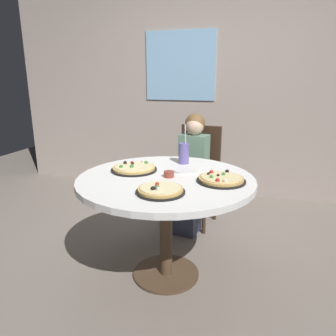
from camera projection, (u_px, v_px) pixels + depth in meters
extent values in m
plane|color=slate|center=(166.00, 274.00, 2.34)|extent=(8.00, 8.00, 0.00)
cube|color=#A8998E|center=(214.00, 73.00, 3.74)|extent=(5.20, 0.12, 2.90)
cube|color=#8CBFE5|center=(180.00, 66.00, 3.77)|extent=(0.84, 0.02, 0.80)
cylinder|color=white|center=(166.00, 180.00, 2.14)|extent=(1.19, 1.19, 0.04)
cylinder|color=#4C3826|center=(166.00, 229.00, 2.24)|extent=(0.09, 0.09, 0.69)
cylinder|color=#4C3826|center=(166.00, 273.00, 2.34)|extent=(0.48, 0.48, 0.02)
cube|color=#382619|center=(194.00, 182.00, 3.07)|extent=(0.45, 0.45, 0.04)
cube|color=#382619|center=(201.00, 152.00, 3.15)|extent=(0.40, 0.10, 0.52)
cylinder|color=#382619|center=(170.00, 207.00, 3.05)|extent=(0.04, 0.04, 0.41)
cylinder|color=#382619|center=(204.00, 213.00, 2.91)|extent=(0.04, 0.04, 0.41)
cylinder|color=#382619|center=(184.00, 195.00, 3.34)|extent=(0.04, 0.04, 0.41)
cylinder|color=#382619|center=(215.00, 200.00, 3.21)|extent=(0.04, 0.04, 0.41)
cube|color=#3F4766|center=(187.00, 207.00, 2.98)|extent=(0.28, 0.35, 0.45)
cube|color=slate|center=(194.00, 158.00, 2.98)|extent=(0.28, 0.20, 0.44)
sphere|color=beige|center=(195.00, 126.00, 2.90)|extent=(0.17, 0.17, 0.17)
sphere|color=brown|center=(195.00, 124.00, 2.91)|extent=(0.18, 0.18, 0.18)
cylinder|color=black|center=(160.00, 192.00, 1.85)|extent=(0.29, 0.29, 0.01)
cylinder|color=tan|center=(160.00, 189.00, 1.84)|extent=(0.27, 0.27, 0.02)
cylinder|color=beige|center=(160.00, 188.00, 1.84)|extent=(0.24, 0.24, 0.01)
sphere|color=#B2231E|center=(157.00, 184.00, 1.88)|extent=(0.02, 0.02, 0.02)
sphere|color=#B2231E|center=(157.00, 186.00, 1.85)|extent=(0.02, 0.02, 0.02)
sphere|color=black|center=(153.00, 189.00, 1.80)|extent=(0.03, 0.03, 0.03)
sphere|color=#387F33|center=(157.00, 188.00, 1.81)|extent=(0.03, 0.03, 0.03)
sphere|color=beige|center=(158.00, 189.00, 1.79)|extent=(0.03, 0.03, 0.03)
cylinder|color=black|center=(134.00, 170.00, 2.29)|extent=(0.33, 0.33, 0.01)
cylinder|color=#D8B266|center=(134.00, 168.00, 2.28)|extent=(0.30, 0.30, 0.02)
cylinder|color=beige|center=(134.00, 166.00, 2.28)|extent=(0.27, 0.27, 0.01)
sphere|color=beige|center=(135.00, 166.00, 2.25)|extent=(0.02, 0.02, 0.02)
sphere|color=beige|center=(136.00, 166.00, 2.26)|extent=(0.02, 0.02, 0.02)
sphere|color=#387F33|center=(146.00, 163.00, 2.35)|extent=(0.03, 0.03, 0.03)
sphere|color=black|center=(125.00, 163.00, 2.34)|extent=(0.03, 0.03, 0.03)
sphere|color=beige|center=(143.00, 162.00, 2.38)|extent=(0.03, 0.03, 0.03)
sphere|color=#387F33|center=(132.00, 166.00, 2.25)|extent=(0.03, 0.03, 0.03)
sphere|color=#B2231E|center=(132.00, 163.00, 2.35)|extent=(0.02, 0.02, 0.02)
sphere|color=black|center=(133.00, 164.00, 2.33)|extent=(0.02, 0.02, 0.02)
sphere|color=#387F33|center=(121.00, 167.00, 2.25)|extent=(0.03, 0.03, 0.03)
cylinder|color=black|center=(221.00, 181.00, 2.04)|extent=(0.31, 0.31, 0.01)
cylinder|color=tan|center=(221.00, 179.00, 2.04)|extent=(0.29, 0.29, 0.02)
cylinder|color=beige|center=(221.00, 177.00, 2.04)|extent=(0.26, 0.26, 0.01)
sphere|color=black|center=(218.00, 175.00, 2.05)|extent=(0.02, 0.02, 0.02)
sphere|color=#387F33|center=(223.00, 174.00, 2.07)|extent=(0.02, 0.02, 0.02)
sphere|color=black|center=(227.00, 171.00, 2.13)|extent=(0.03, 0.03, 0.03)
sphere|color=#B2231E|center=(211.00, 172.00, 2.12)|extent=(0.03, 0.03, 0.03)
sphere|color=#B2231E|center=(218.00, 180.00, 1.94)|extent=(0.03, 0.03, 0.03)
sphere|color=#387F33|center=(212.00, 177.00, 2.02)|extent=(0.02, 0.02, 0.02)
sphere|color=black|center=(208.00, 174.00, 2.08)|extent=(0.02, 0.02, 0.02)
sphere|color=beige|center=(225.00, 181.00, 1.93)|extent=(0.03, 0.03, 0.03)
cylinder|color=#6659A5|center=(184.00, 153.00, 2.46)|extent=(0.08, 0.08, 0.16)
cylinder|color=white|center=(185.00, 138.00, 2.42)|extent=(0.02, 0.03, 0.22)
cylinder|color=brown|center=(169.00, 174.00, 2.13)|extent=(0.07, 0.07, 0.04)
cylinder|color=white|center=(187.00, 171.00, 2.27)|extent=(0.18, 0.18, 0.01)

